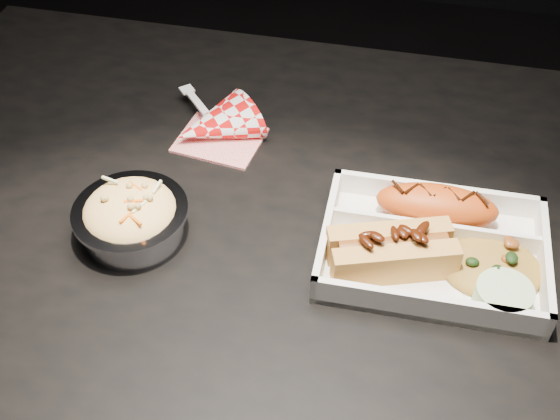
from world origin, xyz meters
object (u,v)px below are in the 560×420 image
object	(u,v)px
fried_pastry	(437,205)
foil_coleslaw_cup	(131,216)
hotdog	(392,250)
dining_table	(300,269)
food_tray	(432,252)
napkin_fork	(214,126)

from	to	relation	value
fried_pastry	foil_coleslaw_cup	bearing A→B (deg)	-164.79
fried_pastry	hotdog	world-z (taller)	hotdog
fried_pastry	dining_table	bearing A→B (deg)	-169.63
food_tray	foil_coleslaw_cup	distance (m)	0.35
dining_table	napkin_fork	world-z (taller)	napkin_fork
fried_pastry	hotdog	distance (m)	0.09
napkin_fork	hotdog	bearing A→B (deg)	12.26
fried_pastry	napkin_fork	xyz separation A→B (m)	(-0.30, 0.10, -0.01)
food_tray	dining_table	bearing A→B (deg)	169.30
foil_coleslaw_cup	fried_pastry	bearing A→B (deg)	15.21
food_tray	hotdog	xyz separation A→B (m)	(-0.04, -0.03, 0.02)
fried_pastry	napkin_fork	size ratio (longest dim) A/B	0.93
dining_table	fried_pastry	xyz separation A→B (m)	(0.16, 0.03, 0.12)
dining_table	foil_coleslaw_cup	distance (m)	0.23
fried_pastry	food_tray	bearing A→B (deg)	-89.04
hotdog	napkin_fork	distance (m)	0.32
dining_table	hotdog	world-z (taller)	hotdog
fried_pastry	hotdog	bearing A→B (deg)	-117.80
dining_table	foil_coleslaw_cup	size ratio (longest dim) A/B	9.01
hotdog	napkin_fork	xyz separation A→B (m)	(-0.26, 0.19, -0.02)
hotdog	foil_coleslaw_cup	bearing A→B (deg)	162.98
food_tray	fried_pastry	distance (m)	0.06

